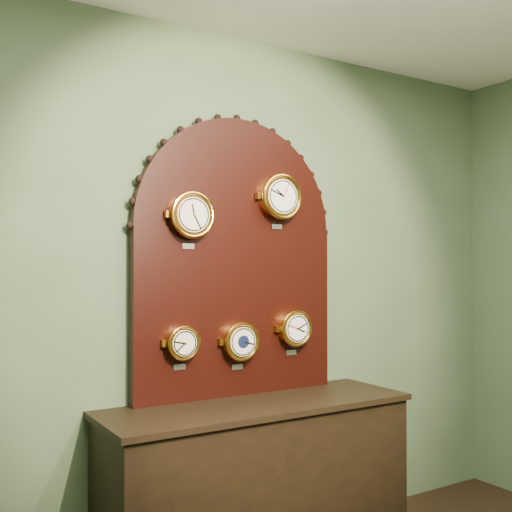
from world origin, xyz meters
TOP-DOWN VIEW (x-y plane):
  - wall_back at (0.00, 2.50)m, footprint 4.00×0.00m
  - shop_counter at (0.00, 2.23)m, footprint 1.60×0.50m
  - display_board at (0.00, 2.45)m, footprint 1.26×0.06m
  - roman_clock at (-0.31, 2.38)m, footprint 0.24×0.08m
  - arabic_clock at (0.24, 2.38)m, footprint 0.26×0.08m
  - hygrometer at (-0.35, 2.38)m, footprint 0.18×0.08m
  - barometer at (-0.02, 2.38)m, footprint 0.21×0.08m
  - tide_clock at (0.34, 2.38)m, footprint 0.21×0.08m

SIDE VIEW (x-z plane):
  - shop_counter at x=0.00m, z-range 0.00..0.80m
  - barometer at x=-0.02m, z-range 1.00..1.26m
  - hygrometer at x=-0.35m, z-range 1.03..1.26m
  - tide_clock at x=0.34m, z-range 1.05..1.31m
  - wall_back at x=0.00m, z-range -0.60..3.40m
  - display_board at x=0.00m, z-range 0.86..2.39m
  - roman_clock at x=-0.31m, z-range 1.64..1.93m
  - arabic_clock at x=0.24m, z-range 1.76..2.07m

